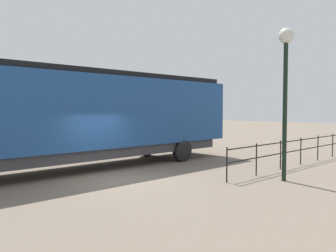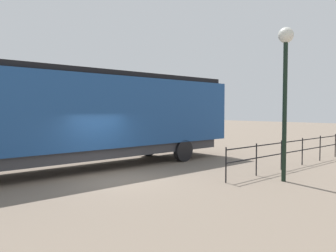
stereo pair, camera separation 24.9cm
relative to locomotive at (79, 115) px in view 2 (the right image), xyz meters
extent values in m
plane|color=#756656|center=(3.04, -0.04, -2.40)|extent=(120.00, 120.00, 0.00)
cube|color=navy|center=(0.00, -0.58, 0.13)|extent=(3.13, 17.41, 3.06)
cube|color=black|center=(0.00, 6.79, -0.33)|extent=(3.00, 2.67, 2.14)
cube|color=black|center=(0.00, -0.58, 1.78)|extent=(2.82, 16.71, 0.24)
cube|color=#38383D|center=(0.00, -0.58, -1.63)|extent=(2.82, 16.01, 0.45)
cylinder|color=black|center=(-1.41, 4.99, -1.85)|extent=(0.30, 1.10, 1.10)
cylinder|color=black|center=(1.41, 4.99, -1.85)|extent=(0.30, 1.10, 1.10)
cylinder|color=black|center=(7.28, 4.30, 0.16)|extent=(0.16, 0.16, 5.13)
sphere|color=silver|center=(7.28, 4.30, 2.90)|extent=(0.56, 0.56, 0.56)
cube|color=black|center=(6.01, 8.36, -1.22)|extent=(0.04, 11.67, 0.04)
cube|color=black|center=(6.01, 8.36, -1.70)|extent=(0.04, 11.67, 0.04)
cylinder|color=black|center=(6.01, 2.52, -1.76)|extent=(0.05, 0.05, 1.29)
cylinder|color=black|center=(6.01, 4.47, -1.76)|extent=(0.05, 0.05, 1.29)
cylinder|color=black|center=(6.01, 6.41, -1.76)|extent=(0.05, 0.05, 1.29)
cylinder|color=black|center=(6.01, 8.36, -1.76)|extent=(0.05, 0.05, 1.29)
cylinder|color=black|center=(6.01, 10.30, -1.76)|extent=(0.05, 0.05, 1.29)
cylinder|color=black|center=(6.01, 12.25, -1.76)|extent=(0.05, 0.05, 1.29)
camera|label=1|loc=(13.35, -7.41, 0.23)|focal=36.53mm
camera|label=2|loc=(13.52, -7.22, 0.23)|focal=36.53mm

